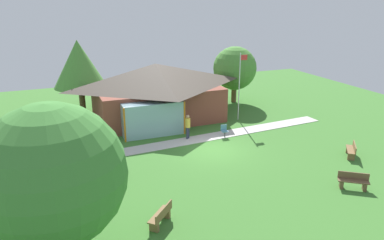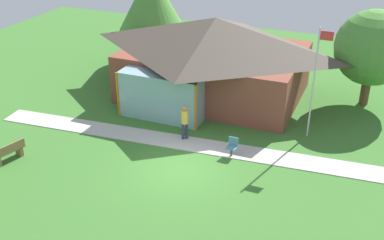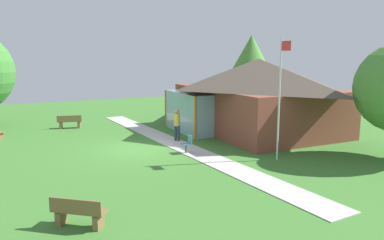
% 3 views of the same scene
% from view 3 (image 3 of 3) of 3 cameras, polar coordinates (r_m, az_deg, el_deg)
% --- Properties ---
extents(ground_plane, '(44.00, 44.00, 0.00)m').
position_cam_3_polar(ground_plane, '(18.62, -8.04, -4.44)').
color(ground_plane, '#3D752D').
extents(pavilion, '(10.46, 8.54, 4.37)m').
position_cam_3_polar(pavilion, '(23.02, 9.60, 3.99)').
color(pavilion, brown).
rests_on(pavilion, ground_plane).
extents(footpath, '(20.41, 2.82, 0.03)m').
position_cam_3_polar(footpath, '(19.33, -2.16, -3.77)').
color(footpath, '#BCB7B2').
rests_on(footpath, ground_plane).
extents(flagpole, '(0.64, 0.08, 5.30)m').
position_cam_3_polar(flagpole, '(16.50, 13.28, 3.92)').
color(flagpole, silver).
rests_on(flagpole, ground_plane).
extents(bench_mid_left, '(0.81, 1.56, 0.84)m').
position_cam_3_polar(bench_mid_left, '(24.87, -18.15, -0.29)').
color(bench_mid_left, olive).
rests_on(bench_mid_left, ground_plane).
extents(bench_lawn_far_right, '(1.28, 1.44, 0.84)m').
position_cam_3_polar(bench_lawn_far_right, '(10.73, -16.93, -13.40)').
color(bench_lawn_far_right, brown).
rests_on(bench_lawn_far_right, ground_plane).
extents(patio_chair_lawn_spare, '(0.47, 0.47, 0.86)m').
position_cam_3_polar(patio_chair_lawn_spare, '(17.63, -0.71, -3.76)').
color(patio_chair_lawn_spare, teal).
rests_on(patio_chair_lawn_spare, ground_plane).
extents(visitor_on_path, '(0.34, 0.34, 1.74)m').
position_cam_3_polar(visitor_on_path, '(19.97, -2.29, -0.38)').
color(visitor_on_path, '#2D3347').
rests_on(visitor_on_path, ground_plane).
extents(tree_behind_pavilion_left, '(4.24, 4.24, 6.10)m').
position_cam_3_polar(tree_behind_pavilion_left, '(29.32, 9.01, 8.94)').
color(tree_behind_pavilion_left, brown).
rests_on(tree_behind_pavilion_left, ground_plane).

